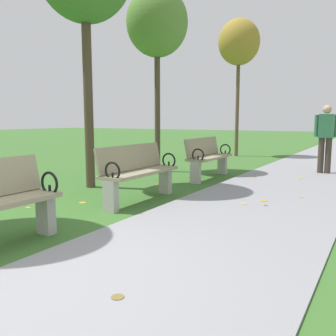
% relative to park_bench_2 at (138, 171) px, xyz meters
% --- Properties ---
extents(ground_plane, '(80.00, 80.00, 0.00)m').
position_rel_park_bench_2_xyz_m(ground_plane, '(0.50, -2.66, -0.49)').
color(ground_plane, '#386628').
extents(park_bench_2, '(0.47, 1.60, 0.90)m').
position_rel_park_bench_2_xyz_m(park_bench_2, '(0.00, 0.00, 0.00)').
color(park_bench_2, gray).
rests_on(park_bench_2, ground).
extents(park_bench_3, '(0.50, 1.61, 0.90)m').
position_rel_park_bench_2_xyz_m(park_bench_3, '(0.00, 2.65, 0.00)').
color(park_bench_3, gray).
rests_on(park_bench_3, ground).
extents(tree_3, '(1.49, 1.49, 4.44)m').
position_rel_park_bench_2_xyz_m(tree_3, '(-1.56, 3.01, 3.10)').
color(tree_3, '#4C3D2D').
rests_on(tree_3, ground).
extents(tree_4, '(1.43, 1.43, 4.74)m').
position_rel_park_bench_2_xyz_m(tree_4, '(-1.20, 7.69, 3.44)').
color(tree_4, brown).
rests_on(tree_4, ground).
extents(pedestrian_walking, '(0.53, 0.26, 1.62)m').
position_rel_park_bench_2_xyz_m(pedestrian_walking, '(2.12, 4.71, 0.44)').
color(pedestrian_walking, '#3D3328').
rests_on(pedestrian_walking, paved_walkway).
extents(scattered_leaves, '(4.53, 7.94, 0.02)m').
position_rel_park_bench_2_xyz_m(scattered_leaves, '(0.75, 0.76, -0.47)').
color(scattered_leaves, gold).
rests_on(scattered_leaves, ground).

